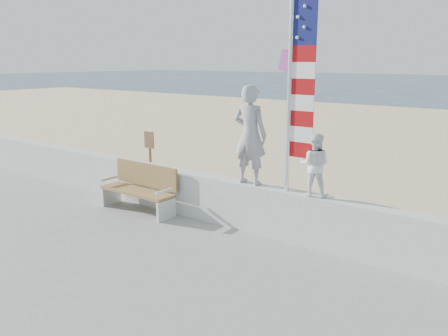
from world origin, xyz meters
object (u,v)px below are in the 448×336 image
at_px(child, 315,165).
at_px(flag, 297,81).
at_px(adult, 250,135).
at_px(bench, 140,187).

bearing_deg(child, flag, -16.63).
bearing_deg(adult, flag, 177.89).
height_order(child, flag, flag).
distance_m(adult, flag, 1.36).
height_order(adult, bench, adult).
xyz_separation_m(adult, bench, (-2.49, -0.45, -1.30)).
relative_size(child, bench, 0.59).
relative_size(adult, child, 1.71).
height_order(child, bench, child).
bearing_deg(flag, bench, -172.43).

